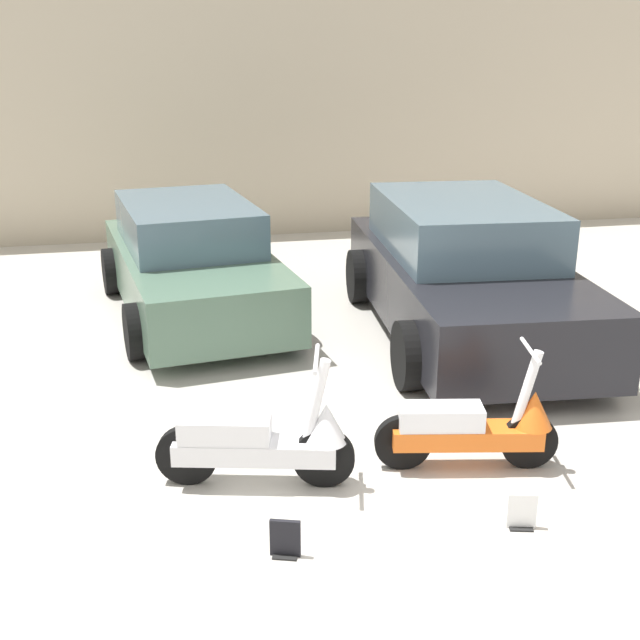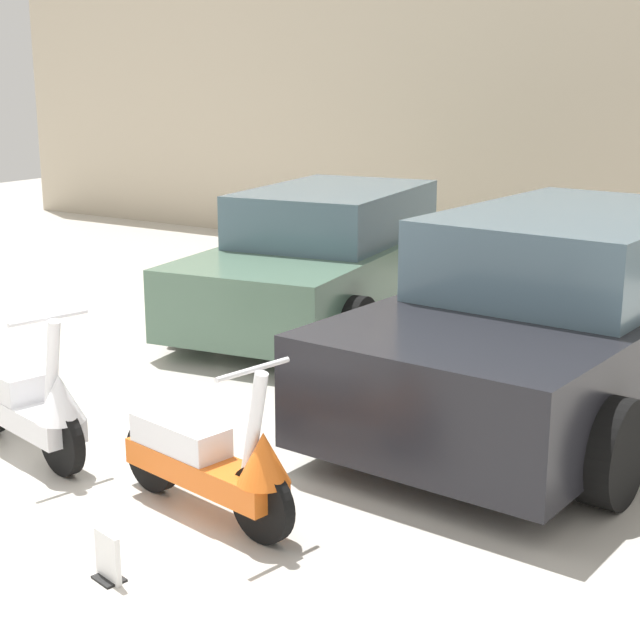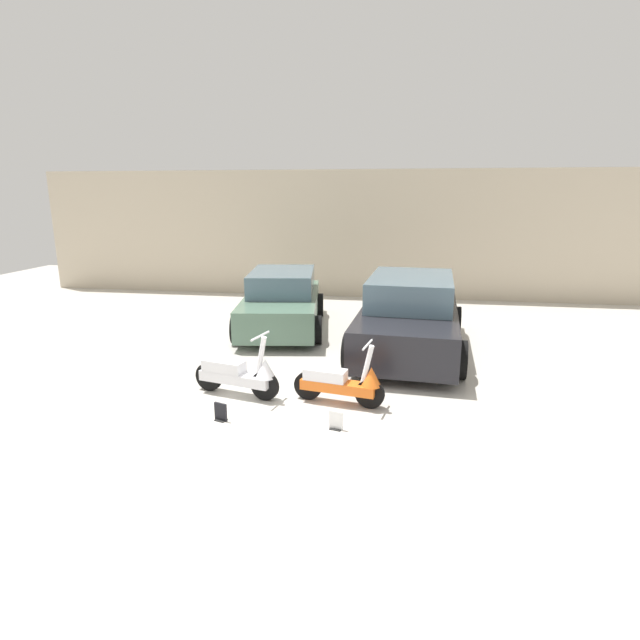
{
  "view_description": "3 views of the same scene",
  "coord_description": "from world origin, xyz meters",
  "px_view_note": "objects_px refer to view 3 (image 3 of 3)",
  "views": [
    {
      "loc": [
        -1.45,
        -4.42,
        3.15
      ],
      "look_at": [
        -0.09,
        2.21,
        0.79
      ],
      "focal_mm": 45.0,
      "sensor_mm": 36.0,
      "label": 1
    },
    {
      "loc": [
        4.19,
        -3.25,
        2.52
      ],
      "look_at": [
        0.37,
        2.62,
        0.71
      ],
      "focal_mm": 55.0,
      "sensor_mm": 36.0,
      "label": 2
    },
    {
      "loc": [
        1.6,
        -6.22,
        3.08
      ],
      "look_at": [
        0.25,
        2.3,
        0.91
      ],
      "focal_mm": 28.0,
      "sensor_mm": 36.0,
      "label": 3
    }
  ],
  "objects_px": {
    "scooter_front_right": "(342,382)",
    "placard_near_right_scooter": "(336,421)",
    "car_rear_left": "(282,301)",
    "car_rear_center": "(409,316)",
    "scooter_front_left": "(239,373)",
    "placard_near_left_scooter": "(221,413)"
  },
  "relations": [
    {
      "from": "scooter_front_right",
      "to": "car_rear_center",
      "type": "bearing_deg",
      "value": 81.41
    },
    {
      "from": "scooter_front_left",
      "to": "car_rear_center",
      "type": "relative_size",
      "value": 0.32
    },
    {
      "from": "scooter_front_left",
      "to": "placard_near_left_scooter",
      "type": "height_order",
      "value": "scooter_front_left"
    },
    {
      "from": "scooter_front_right",
      "to": "placard_near_left_scooter",
      "type": "distance_m",
      "value": 1.83
    },
    {
      "from": "car_rear_center",
      "to": "placard_near_right_scooter",
      "type": "relative_size",
      "value": 17.4
    },
    {
      "from": "scooter_front_left",
      "to": "placard_near_right_scooter",
      "type": "relative_size",
      "value": 5.62
    },
    {
      "from": "scooter_front_left",
      "to": "car_rear_left",
      "type": "relative_size",
      "value": 0.35
    },
    {
      "from": "scooter_front_right",
      "to": "car_rear_center",
      "type": "relative_size",
      "value": 0.31
    },
    {
      "from": "placard_near_left_scooter",
      "to": "scooter_front_left",
      "type": "bearing_deg",
      "value": 90.69
    },
    {
      "from": "placard_near_left_scooter",
      "to": "scooter_front_right",
      "type": "bearing_deg",
      "value": 27.26
    },
    {
      "from": "car_rear_center",
      "to": "placard_near_right_scooter",
      "type": "height_order",
      "value": "car_rear_center"
    },
    {
      "from": "placard_near_right_scooter",
      "to": "car_rear_left",
      "type": "bearing_deg",
      "value": 110.82
    },
    {
      "from": "scooter_front_right",
      "to": "scooter_front_left",
      "type": "bearing_deg",
      "value": -171.91
    },
    {
      "from": "scooter_front_right",
      "to": "car_rear_center",
      "type": "distance_m",
      "value": 3.11
    },
    {
      "from": "placard_near_left_scooter",
      "to": "car_rear_left",
      "type": "bearing_deg",
      "value": 93.42
    },
    {
      "from": "car_rear_left",
      "to": "placard_near_left_scooter",
      "type": "bearing_deg",
      "value": -4.51
    },
    {
      "from": "scooter_front_left",
      "to": "car_rear_center",
      "type": "xyz_separation_m",
      "value": [
        2.65,
        2.84,
        0.35
      ]
    },
    {
      "from": "scooter_front_right",
      "to": "placard_near_left_scooter",
      "type": "relative_size",
      "value": 5.42
    },
    {
      "from": "car_rear_left",
      "to": "scooter_front_right",
      "type": "bearing_deg",
      "value": 16.42
    },
    {
      "from": "scooter_front_right",
      "to": "car_rear_left",
      "type": "height_order",
      "value": "car_rear_left"
    },
    {
      "from": "scooter_front_right",
      "to": "placard_near_right_scooter",
      "type": "relative_size",
      "value": 5.42
    },
    {
      "from": "car_rear_left",
      "to": "placard_near_right_scooter",
      "type": "bearing_deg",
      "value": 12.88
    }
  ]
}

